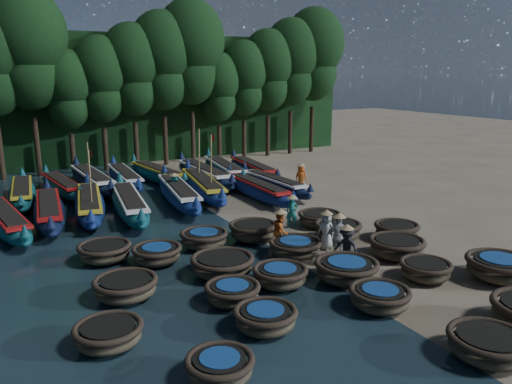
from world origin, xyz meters
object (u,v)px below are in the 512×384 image
coracle_24 (320,218)px  long_boat_16 (224,169)px  coracle_17 (295,247)px  long_boat_14 (157,174)px  coracle_19 (397,230)px  coracle_5 (220,367)px  coracle_23 (253,230)px  fisherman_3 (346,246)px  coracle_21 (157,254)px  coracle_11 (233,293)px  long_boat_17 (253,169)px  fisherman_1 (292,210)px  long_boat_7 (258,189)px  long_boat_2 (49,211)px  long_boat_1 (5,220)px  long_boat_4 (130,204)px  coracle_6 (265,318)px  coracle_16 (222,265)px  coracle_22 (204,238)px  coracle_15 (126,287)px  coracle_20 (105,251)px  coracle_12 (280,275)px  long_boat_15 (204,174)px  long_boat_13 (125,178)px  long_boat_8 (274,184)px  long_boat_3 (90,204)px  coracle_10 (108,334)px  coracle_3 (488,345)px  long_boat_12 (92,180)px  long_boat_6 (203,186)px  fisherman_5 (174,187)px  fisherman_2 (281,230)px  coracle_13 (346,270)px  coracle_14 (397,247)px  long_boat_10 (23,193)px  coracle_9 (500,267)px  fisherman_4 (339,236)px  coracle_8 (425,270)px

coracle_24 → long_boat_16: long_boat_16 is taller
coracle_17 → long_boat_14: size_ratio=0.31×
coracle_19 → long_boat_16: long_boat_16 is taller
coracle_5 → coracle_23: 10.08m
fisherman_3 → coracle_19: bearing=91.0°
coracle_21 → long_boat_14: bearing=72.0°
coracle_21 → long_boat_14: (4.56, 14.06, 0.14)m
coracle_11 → long_boat_17: bearing=59.6°
coracle_11 → fisherman_1: (5.88, 5.70, 0.49)m
long_boat_7 → long_boat_2: bearing=176.2°
long_boat_1 → fisherman_3: 15.31m
long_boat_4 → long_boat_16: size_ratio=0.99×
coracle_6 → coracle_19: coracle_19 is taller
coracle_16 → coracle_22: (0.57, 3.00, -0.01)m
coracle_21 → long_boat_7: (8.21, 6.93, 0.13)m
coracle_15 → coracle_19: 11.75m
coracle_20 → coracle_21: coracle_20 is taller
coracle_6 → coracle_15: size_ratio=0.80×
coracle_12 → long_boat_1: (-7.82, 11.07, 0.15)m
coracle_22 → long_boat_15: long_boat_15 is taller
coracle_19 → long_boat_13: (-7.56, 16.21, 0.11)m
long_boat_8 → long_boat_3: bearing=177.0°
coracle_10 → coracle_19: size_ratio=0.85×
coracle_3 → long_boat_17: long_boat_17 is taller
long_boat_12 → long_boat_6: bearing=-45.7°
coracle_20 → fisherman_5: bearing=53.8°
coracle_6 → fisherman_2: (3.77, 5.33, 0.50)m
long_boat_3 → long_boat_16: bearing=36.6°
coracle_13 → coracle_15: (-7.06, 2.33, -0.03)m
coracle_5 → coracle_14: 10.24m
coracle_20 → long_boat_15: size_ratio=0.24×
long_boat_7 → fisherman_5: fisherman_5 is taller
long_boat_17 → long_boat_16: bearing=161.1°
long_boat_6 → coracle_5: bearing=-102.1°
coracle_15 → long_boat_10: (-1.87, 14.99, 0.12)m
coracle_6 → fisherman_3: fisherman_3 is taller
coracle_9 → long_boat_16: bearing=92.8°
coracle_15 → long_boat_1: (-2.99, 9.50, 0.14)m
coracle_23 → long_boat_13: bearing=98.9°
coracle_11 → coracle_22: 5.33m
long_boat_16 → long_boat_10: bearing=-168.8°
long_boat_6 → long_boat_14: size_ratio=1.09×
long_boat_3 → fisherman_4: long_boat_3 is taller
coracle_3 → coracle_16: coracle_16 is taller
coracle_8 → long_boat_7: size_ratio=0.24×
long_boat_12 → long_boat_4: bearing=-88.5°
coracle_11 → long_boat_14: bearing=79.1°
coracle_13 → long_boat_14: 18.83m
fisherman_5 → long_boat_6: bearing=95.3°
coracle_13 → coracle_24: 6.41m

